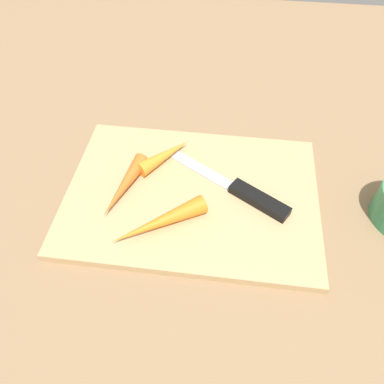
% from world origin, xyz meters
% --- Properties ---
extents(ground_plane, '(1.40, 1.40, 0.00)m').
position_xyz_m(ground_plane, '(0.00, 0.00, 0.00)').
color(ground_plane, '#8C6D4C').
extents(cutting_board, '(0.36, 0.26, 0.01)m').
position_xyz_m(cutting_board, '(0.00, 0.00, 0.01)').
color(cutting_board, tan).
rests_on(cutting_board, ground_plane).
extents(knife, '(0.18, 0.12, 0.01)m').
position_xyz_m(knife, '(0.08, -0.00, 0.02)').
color(knife, '#B7B7BC').
rests_on(knife, cutting_board).
extents(carrot_shortest, '(0.08, 0.09, 0.02)m').
position_xyz_m(carrot_shortest, '(-0.05, 0.06, 0.02)').
color(carrot_shortest, orange).
rests_on(carrot_shortest, cutting_board).
extents(carrot_medium, '(0.05, 0.12, 0.02)m').
position_xyz_m(carrot_medium, '(-0.10, -0.01, 0.02)').
color(carrot_medium, orange).
rests_on(carrot_medium, cutting_board).
extents(carrot_longest, '(0.12, 0.10, 0.03)m').
position_xyz_m(carrot_longest, '(-0.03, -0.07, 0.03)').
color(carrot_longest, orange).
rests_on(carrot_longest, cutting_board).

